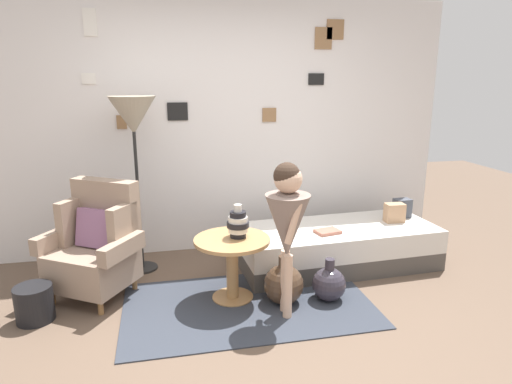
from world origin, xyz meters
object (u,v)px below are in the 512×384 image
side_table (232,255)px  floor_lamp (133,121)px  magazine_basket (34,303)px  daybed (337,246)px  armchair (97,245)px  person_child (287,219)px  vase_striped (238,224)px  book_on_daybed (328,232)px  demijohn_far (329,284)px  demijohn_near (284,284)px

side_table → floor_lamp: (-0.76, 0.78, 1.04)m
magazine_basket → daybed: bearing=10.6°
daybed → floor_lamp: (-1.88, 0.31, 1.23)m
armchair → person_child: 1.65m
armchair → vase_striped: bearing=-15.2°
book_on_daybed → demijohn_far: size_ratio=0.60×
demijohn_far → floor_lamp: bearing=147.5°
vase_striped → demijohn_near: size_ratio=0.67×
demijohn_near → side_table: bearing=157.6°
vase_striped → demijohn_near: 0.62m
book_on_daybed → armchair: bearing=179.4°
book_on_daybed → demijohn_near: 0.77m
daybed → book_on_daybed: size_ratio=8.81×
side_table → person_child: bearing=-43.7°
daybed → demijohn_far: 0.75m
armchair → demijohn_far: (1.88, -0.53, -0.29)m
armchair → side_table: armchair is taller
vase_striped → book_on_daybed: vase_striped is taller
person_child → magazine_basket: (-1.90, 0.32, -0.65)m
person_child → book_on_daybed: size_ratio=5.52×
armchair → person_child: size_ratio=0.80×
daybed → demijohn_far: size_ratio=5.29×
daybed → side_table: (-1.12, -0.47, 0.19)m
side_table → floor_lamp: bearing=134.1°
magazine_basket → book_on_daybed: bearing=7.9°
demijohn_far → person_child: bearing=-159.8°
side_table → demijohn_far: 0.84m
armchair → vase_striped: 1.21m
book_on_daybed → demijohn_near: (-0.55, -0.48, -0.25)m
floor_lamp → magazine_basket: size_ratio=5.89×
daybed → side_table: 1.23m
armchair → vase_striped: (1.15, -0.31, 0.21)m
book_on_daybed → magazine_basket: book_on_daybed is taller
vase_striped → book_on_daybed: bearing=18.1°
vase_striped → floor_lamp: (-0.81, 0.76, 0.78)m
floor_lamp → person_child: (1.12, -1.13, -0.64)m
armchair → daybed: armchair is taller
book_on_daybed → magazine_basket: (-2.48, -0.34, -0.28)m
person_child → daybed: bearing=47.3°
demijohn_near → book_on_daybed: bearing=40.9°
floor_lamp → person_child: floor_lamp is taller
side_table → magazine_basket: side_table is taller
daybed → demijohn_near: demijohn_near is taller
person_child → demijohn_far: person_child is taller
magazine_basket → demijohn_far: bearing=-4.2°
vase_striped → person_child: 0.50m
vase_striped → demijohn_far: 0.91m
armchair → book_on_daybed: 2.05m
side_table → person_child: size_ratio=0.51×
vase_striped → magazine_basket: vase_striped is taller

